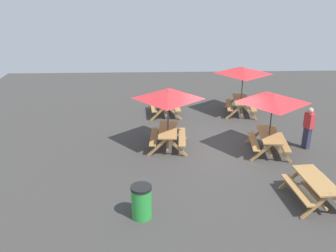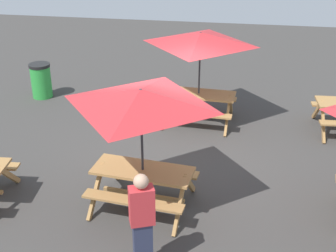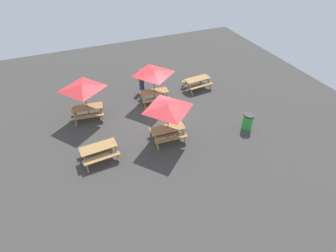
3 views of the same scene
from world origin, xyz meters
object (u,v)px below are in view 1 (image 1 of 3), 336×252
Objects in this scene: picnic_table_2 at (273,103)px; picnic_table_1 at (315,185)px; person_standing at (308,127)px; trash_bin_green at (142,202)px; picnic_table_3 at (165,103)px; picnic_table_0 at (168,99)px; picnic_table_4 at (243,74)px.

picnic_table_1 is at bearing -166.30° from picnic_table_2.
person_standing is at bearing -22.57° from picnic_table_1.
person_standing is at bearing -55.72° from trash_bin_green.
picnic_table_2 reaches higher than picnic_table_3.
person_standing is (3.71, -1.19, 0.32)m from picnic_table_1.
picnic_table_2 is 5.96m from picnic_table_3.
picnic_table_3 is 8.36m from trash_bin_green.
picnic_table_0 is 4.01m from picnic_table_3.
picnic_table_4 is at bearing 1.58° from person_standing.
trash_bin_green is at bearing 158.25° from picnic_table_4.
picnic_table_1 is 1.95× the size of trash_bin_green.
person_standing is (0.34, -1.60, -1.10)m from picnic_table_2.
person_standing is at bearing -89.05° from picnic_table_0.
trash_bin_green is (-4.56, 0.90, -1.49)m from picnic_table_0.
picnic_table_2 and picnic_table_4 have the same top height.
trash_bin_green is (-8.26, 4.58, -1.49)m from picnic_table_4.
picnic_table_1 is 5.14m from trash_bin_green.
picnic_table_2 is 6.32m from trash_bin_green.
picnic_table_2 reaches higher than trash_bin_green.
picnic_table_3 is 6.75m from person_standing.
trash_bin_green reaches higher than picnic_table_3.
picnic_table_3 is (7.73, 4.22, 0.00)m from picnic_table_1.
picnic_table_1 is (-3.98, -4.21, -1.43)m from picnic_table_0.
picnic_table_1 is at bearing -154.84° from picnic_table_3.
picnic_table_0 is 2.38× the size of trash_bin_green.
picnic_table_0 is 1.00× the size of picnic_table_4.
picnic_table_3 is at bearing 31.53° from person_standing.
picnic_table_0 is at bearing 65.29° from person_standing.
picnic_table_3 is at bearing 23.85° from picnic_table_1.
picnic_table_4 is (7.67, 0.53, 1.43)m from picnic_table_1.
picnic_table_1 is at bearing -129.58° from picnic_table_0.
picnic_table_3 is 3.96m from picnic_table_4.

